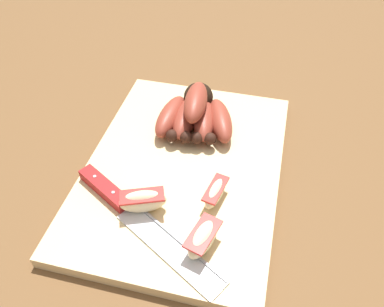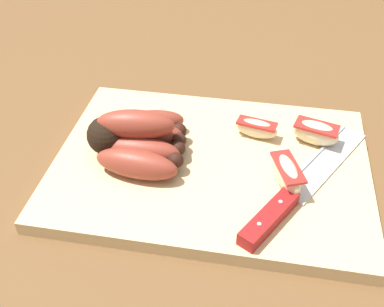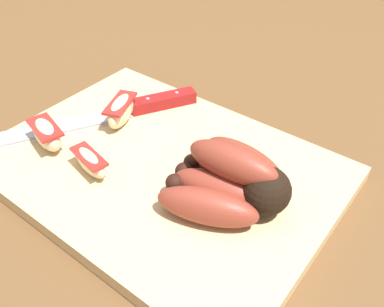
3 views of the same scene
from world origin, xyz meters
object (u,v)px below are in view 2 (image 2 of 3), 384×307
at_px(apple_wedge_near, 256,128).
at_px(apple_wedge_middle, 316,132).
at_px(banana_bunch, 137,139).
at_px(chefs_knife, 290,197).
at_px(apple_wedge_far, 287,174).

xyz_separation_m(apple_wedge_near, apple_wedge_middle, (-0.08, 0.00, 0.00)).
bearing_deg(apple_wedge_near, banana_bunch, 23.07).
distance_m(chefs_knife, apple_wedge_middle, 0.13).
xyz_separation_m(banana_bunch, apple_wedge_far, (-0.20, 0.03, -0.01)).
height_order(apple_wedge_middle, apple_wedge_far, apple_wedge_far).
xyz_separation_m(banana_bunch, apple_wedge_near, (-0.16, -0.07, -0.01)).
relative_size(chefs_knife, apple_wedge_near, 3.99).
bearing_deg(apple_wedge_middle, apple_wedge_far, 68.17).
bearing_deg(apple_wedge_far, banana_bunch, -8.19).
distance_m(chefs_knife, apple_wedge_near, 0.13).
distance_m(banana_bunch, apple_wedge_middle, 0.25).
relative_size(chefs_knife, apple_wedge_middle, 3.66).
height_order(chefs_knife, apple_wedge_near, apple_wedge_near).
bearing_deg(apple_wedge_near, chefs_knife, 112.55).
bearing_deg(apple_wedge_far, apple_wedge_near, -65.39).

